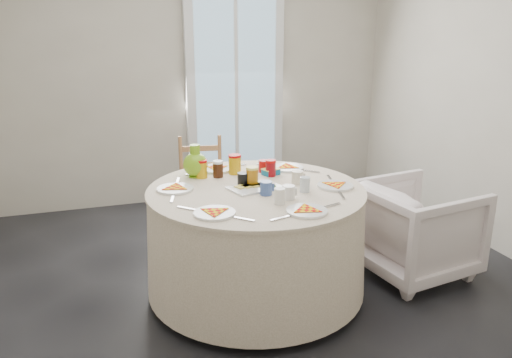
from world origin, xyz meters
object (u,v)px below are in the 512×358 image
object	(u,v)px
wooden_chair	(202,185)
green_pitcher	(195,158)
armchair	(415,222)
table	(256,240)

from	to	relation	value
wooden_chair	green_pitcher	size ratio (longest dim) A/B	3.94
armchair	green_pitcher	xyz separation A→B (m)	(-1.48, 0.47, 0.48)
table	armchair	xyz separation A→B (m)	(1.17, -0.09, 0.02)
table	green_pitcher	size ratio (longest dim) A/B	6.54
table	green_pitcher	distance (m)	0.70
wooden_chair	armchair	world-z (taller)	wooden_chair
armchair	green_pitcher	size ratio (longest dim) A/B	3.42
green_pitcher	wooden_chair	bearing A→B (deg)	54.88
wooden_chair	armchair	bearing A→B (deg)	-30.98
armchair	wooden_chair	bearing A→B (deg)	41.55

